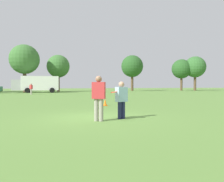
# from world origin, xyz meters

# --- Properties ---
(ground_plane) EXTENTS (195.66, 195.66, 0.00)m
(ground_plane) POSITION_xyz_m (0.00, 0.00, 0.00)
(ground_plane) COLOR #608C3D
(player_thrower) EXTENTS (0.57, 0.47, 1.78)m
(player_thrower) POSITION_xyz_m (-0.09, -0.91, 1.00)
(player_thrower) COLOR gray
(player_thrower) RESTS_ON ground
(player_defender) EXTENTS (0.52, 0.39, 1.56)m
(player_defender) POSITION_xyz_m (0.97, -0.62, 0.87)
(player_defender) COLOR #1E234C
(player_defender) RESTS_ON ground
(frisbee) EXTENTS (0.27, 0.27, 0.06)m
(frisbee) POSITION_xyz_m (0.51, -1.00, 1.14)
(frisbee) COLOR #E54C33
(traffic_cone) EXTENTS (0.32, 0.32, 0.48)m
(traffic_cone) POSITION_xyz_m (1.92, 5.19, 0.23)
(traffic_cone) COLOR #D8590C
(traffic_cone) RESTS_ON ground
(box_truck) EXTENTS (8.66, 3.42, 3.18)m
(box_truck) POSITION_xyz_m (-3.12, 35.35, 1.75)
(box_truck) COLOR white
(box_truck) RESTS_ON ground
(bystander_sideline_watcher) EXTENTS (0.50, 0.53, 1.69)m
(bystander_sideline_watcher) POSITION_xyz_m (-3.82, 26.45, 0.96)
(bystander_sideline_watcher) COLOR gray
(bystander_sideline_watcher) RESTS_ON ground
(tree_east_birch) EXTENTS (6.04, 6.04, 9.82)m
(tree_east_birch) POSITION_xyz_m (-5.62, 39.21, 6.75)
(tree_east_birch) COLOR brown
(tree_east_birch) RESTS_ON ground
(tree_east_oak) EXTENTS (5.14, 5.14, 8.35)m
(tree_east_oak) POSITION_xyz_m (1.32, 41.86, 5.74)
(tree_east_oak) COLOR brown
(tree_east_oak) RESTS_ON ground
(tree_far_east_pine) EXTENTS (5.71, 5.71, 9.28)m
(tree_far_east_pine) POSITION_xyz_m (20.25, 43.57, 6.38)
(tree_far_east_pine) COLOR brown
(tree_far_east_pine) RESTS_ON ground
(tree_far_west_pine) EXTENTS (5.29, 5.29, 8.59)m
(tree_far_west_pine) POSITION_xyz_m (34.35, 42.20, 5.91)
(tree_far_west_pine) COLOR brown
(tree_far_west_pine) RESTS_ON ground
(tree_horizon_center) EXTENTS (5.75, 5.75, 9.34)m
(tree_horizon_center) POSITION_xyz_m (37.75, 40.85, 6.43)
(tree_horizon_center) COLOR brown
(tree_horizon_center) RESTS_ON ground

